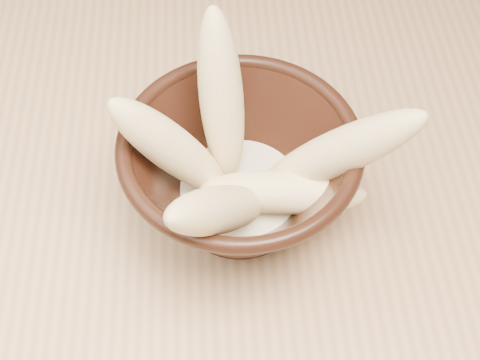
# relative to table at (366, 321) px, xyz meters

# --- Properties ---
(table) EXTENTS (1.20, 0.80, 0.75)m
(table) POSITION_rel_table_xyz_m (0.00, 0.00, 0.00)
(table) COLOR tan
(table) RESTS_ON ground
(bowl) EXTENTS (0.20, 0.20, 0.11)m
(bowl) POSITION_rel_table_xyz_m (-0.11, 0.08, 0.14)
(bowl) COLOR black
(bowl) RESTS_ON table
(milk_puddle) EXTENTS (0.11, 0.11, 0.02)m
(milk_puddle) POSITION_rel_table_xyz_m (-0.11, 0.08, 0.11)
(milk_puddle) COLOR beige
(milk_puddle) RESTS_ON bowl
(banana_upright) EXTENTS (0.05, 0.10, 0.16)m
(banana_upright) POSITION_rel_table_xyz_m (-0.13, 0.12, 0.19)
(banana_upright) COLOR #D0B67B
(banana_upright) RESTS_ON bowl
(banana_left) EXTENTS (0.11, 0.04, 0.13)m
(banana_left) POSITION_rel_table_xyz_m (-0.17, 0.08, 0.18)
(banana_left) COLOR #D0B67B
(banana_left) RESTS_ON bowl
(banana_right) EXTENTS (0.14, 0.08, 0.15)m
(banana_right) POSITION_rel_table_xyz_m (-0.04, 0.06, 0.18)
(banana_right) COLOR #D0B67B
(banana_right) RESTS_ON bowl
(banana_across) EXTENTS (0.14, 0.06, 0.05)m
(banana_across) POSITION_rel_table_xyz_m (-0.08, 0.06, 0.14)
(banana_across) COLOR #D0B67B
(banana_across) RESTS_ON bowl
(banana_front) EXTENTS (0.11, 0.13, 0.14)m
(banana_front) POSITION_rel_table_xyz_m (-0.13, 0.02, 0.18)
(banana_front) COLOR #D0B67B
(banana_front) RESTS_ON bowl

